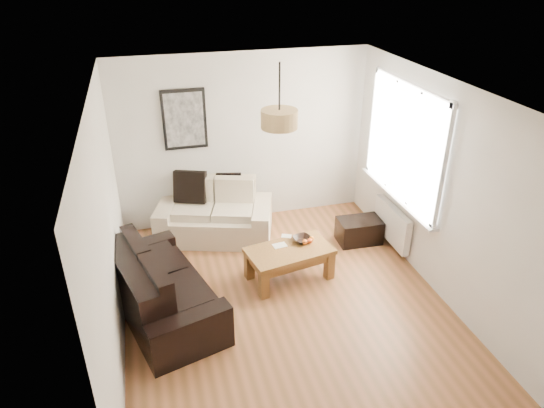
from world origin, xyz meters
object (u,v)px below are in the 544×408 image
object	(u,v)px
sofa_leather	(162,284)
ottoman	(359,231)
coffee_table	(289,263)
loveseat_cream	(214,211)

from	to	relation	value
sofa_leather	ottoman	bearing A→B (deg)	-89.21
sofa_leather	coffee_table	world-z (taller)	sofa_leather
loveseat_cream	sofa_leather	distance (m)	1.81
loveseat_cream	coffee_table	world-z (taller)	loveseat_cream
loveseat_cream	ottoman	xyz separation A→B (m)	(2.01, -0.71, -0.23)
loveseat_cream	sofa_leather	world-z (taller)	loveseat_cream
sofa_leather	loveseat_cream	bearing A→B (deg)	-44.73
sofa_leather	coffee_table	size ratio (longest dim) A/B	1.73
loveseat_cream	coffee_table	distance (m)	1.53
ottoman	sofa_leather	bearing A→B (deg)	-163.07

